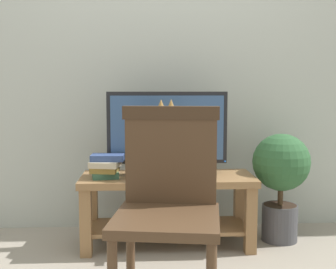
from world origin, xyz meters
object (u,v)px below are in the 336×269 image
(cat, at_px, (166,143))
(book_stack, at_px, (106,166))
(tv_stand, at_px, (168,197))
(media_box, at_px, (166,173))
(wooden_chair, at_px, (168,198))
(potted_plant, at_px, (281,175))
(tv, at_px, (167,132))

(cat, xyz_separation_m, book_stack, (-0.38, 0.02, -0.15))
(cat, distance_m, book_stack, 0.41)
(tv_stand, distance_m, media_box, 0.18)
(tv_stand, bearing_deg, media_box, -105.41)
(wooden_chair, distance_m, potted_plant, 1.32)
(tv_stand, relative_size, book_stack, 5.10)
(wooden_chair, bearing_deg, media_box, 88.09)
(tv, bearing_deg, media_box, -97.20)
(potted_plant, bearing_deg, tv_stand, -175.87)
(media_box, distance_m, potted_plant, 0.79)
(potted_plant, bearing_deg, book_stack, -174.67)
(tv_stand, relative_size, potted_plant, 1.53)
(media_box, bearing_deg, tv_stand, 74.59)
(tv, height_order, potted_plant, tv)
(media_box, bearing_deg, tv, 82.80)
(tv_stand, height_order, media_box, media_box)
(media_box, relative_size, potted_plant, 0.53)
(tv, height_order, media_box, tv)
(tv_stand, height_order, potted_plant, potted_plant)
(wooden_chair, bearing_deg, cat, 87.99)
(cat, distance_m, wooden_chair, 0.92)
(tv_stand, bearing_deg, wooden_chair, -92.66)
(book_stack, bearing_deg, potted_plant, 5.33)
(tv, height_order, book_stack, tv)
(media_box, height_order, book_stack, book_stack)
(tv_stand, xyz_separation_m, cat, (-0.01, -0.07, 0.37))
(tv_stand, distance_m, wooden_chair, 1.01)
(wooden_chair, relative_size, book_stack, 4.36)
(tv, bearing_deg, potted_plant, -0.54)
(book_stack, xyz_separation_m, potted_plant, (1.16, 0.11, -0.09))
(book_stack, bearing_deg, tv_stand, 7.64)
(media_box, relative_size, wooden_chair, 0.40)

